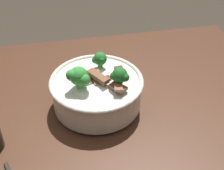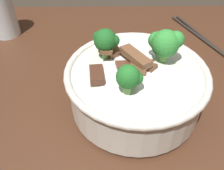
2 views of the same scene
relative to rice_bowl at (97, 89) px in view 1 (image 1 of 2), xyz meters
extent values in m
cube|color=#472819|center=(0.02, 0.04, -0.08)|extent=(1.10, 0.81, 0.05)
cube|color=#472819|center=(-0.46, -0.30, -0.48)|extent=(0.06, 0.06, 0.75)
cylinder|color=silver|center=(0.00, 0.00, -0.05)|extent=(0.11, 0.11, 0.01)
cylinder|color=silver|center=(0.00, 0.00, -0.01)|extent=(0.23, 0.23, 0.08)
torus|color=silver|center=(0.00, 0.00, 0.03)|extent=(0.24, 0.24, 0.01)
ellipsoid|color=white|center=(0.00, 0.00, 0.01)|extent=(0.19, 0.19, 0.06)
cube|color=brown|center=(0.00, 0.00, 0.04)|extent=(0.02, 0.05, 0.02)
cube|color=#563323|center=(0.00, 0.01, 0.03)|extent=(0.07, 0.03, 0.01)
cube|color=brown|center=(-0.05, 0.04, 0.05)|extent=(0.03, 0.06, 0.01)
cube|color=#4C2B1E|center=(-0.07, -0.02, 0.03)|extent=(0.03, 0.05, 0.01)
cube|color=brown|center=(0.00, 0.01, 0.05)|extent=(0.05, 0.07, 0.01)
cube|color=brown|center=(-0.04, 0.05, 0.04)|extent=(0.05, 0.05, 0.01)
cube|color=brown|center=(0.00, 0.01, 0.03)|extent=(0.06, 0.06, 0.02)
cylinder|color=#6BA84C|center=(0.05, 0.02, 0.04)|extent=(0.02, 0.02, 0.02)
sphere|color=green|center=(0.05, 0.02, 0.07)|extent=(0.05, 0.05, 0.05)
sphere|color=green|center=(0.06, 0.02, 0.07)|extent=(0.03, 0.03, 0.03)
sphere|color=green|center=(0.03, 0.04, 0.06)|extent=(0.03, 0.03, 0.03)
cylinder|color=#6BA84C|center=(-0.05, 0.04, 0.04)|extent=(0.01, 0.01, 0.02)
sphere|color=#1E6023|center=(-0.05, 0.04, 0.06)|extent=(0.04, 0.04, 0.04)
sphere|color=#1E6023|center=(-0.04, 0.04, 0.06)|extent=(0.02, 0.02, 0.02)
sphere|color=#1E6023|center=(-0.06, 0.05, 0.06)|extent=(0.02, 0.02, 0.02)
cylinder|color=#7AB256|center=(-0.02, -0.05, 0.04)|extent=(0.01, 0.01, 0.02)
sphere|color=#237028|center=(-0.02, -0.05, 0.06)|extent=(0.04, 0.04, 0.04)
sphere|color=#237028|center=(-0.01, -0.05, 0.06)|extent=(0.02, 0.02, 0.02)
sphere|color=#237028|center=(-0.02, -0.04, 0.06)|extent=(0.02, 0.02, 0.02)
camera|label=1|loc=(0.09, 0.63, 0.51)|focal=50.37mm
camera|label=2|loc=(-0.05, -0.31, 0.27)|focal=37.70mm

